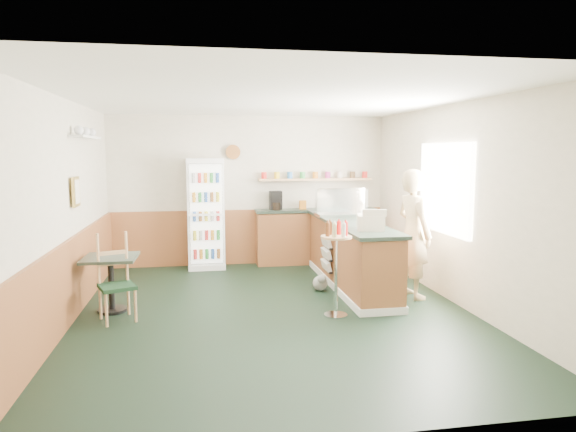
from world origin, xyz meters
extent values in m
plane|color=black|center=(0.00, 0.00, 0.00)|extent=(6.00, 6.00, 0.00)
cube|color=beige|center=(0.00, 3.01, 1.35)|extent=(5.00, 0.02, 2.70)
cube|color=beige|center=(-2.51, 0.00, 1.35)|extent=(0.02, 6.00, 2.70)
cube|color=beige|center=(2.51, 0.00, 1.35)|extent=(0.02, 6.00, 2.70)
cube|color=white|center=(0.00, 0.00, 2.71)|extent=(5.00, 6.00, 0.02)
cube|color=brown|center=(0.00, 2.97, 0.50)|extent=(4.98, 0.05, 1.00)
cube|color=brown|center=(-2.47, 0.00, 0.50)|extent=(0.05, 5.98, 1.00)
cube|color=white|center=(2.46, 0.30, 1.55)|extent=(0.06, 1.45, 1.25)
cube|color=gold|center=(-2.45, 0.50, 1.55)|extent=(0.03, 0.32, 0.38)
cube|color=white|center=(-2.40, 1.00, 2.25)|extent=(0.18, 1.20, 0.03)
cylinder|color=#965825|center=(-0.30, 2.94, 2.05)|extent=(0.26, 0.04, 0.26)
cube|color=brown|center=(1.35, 1.07, 0.47)|extent=(0.60, 2.95, 0.95)
cube|color=white|center=(1.35, 1.07, 0.05)|extent=(0.64, 2.97, 0.10)
cube|color=#26342A|center=(1.35, 1.08, 0.98)|extent=(0.68, 3.01, 0.05)
cube|color=brown|center=(1.20, 2.80, 0.47)|extent=(2.20, 0.38, 0.95)
cube|color=#26342A|center=(1.20, 2.80, 0.98)|extent=(2.24, 0.42, 0.05)
cube|color=#D9B275|center=(1.20, 2.88, 1.55)|extent=(2.10, 0.22, 0.04)
cube|color=black|center=(0.45, 2.80, 1.18)|extent=(0.22, 0.18, 0.34)
cylinder|color=#B2664C|center=(0.25, 2.88, 1.63)|extent=(0.10, 0.10, 0.12)
cylinder|color=#B2664C|center=(0.49, 2.88, 1.63)|extent=(0.10, 0.10, 0.12)
cylinder|color=#B2664C|center=(0.72, 2.88, 1.63)|extent=(0.10, 0.10, 0.12)
cylinder|color=#B2664C|center=(0.96, 2.88, 1.63)|extent=(0.10, 0.10, 0.12)
cylinder|color=#B2664C|center=(1.20, 2.88, 1.63)|extent=(0.10, 0.10, 0.12)
cylinder|color=#B2664C|center=(1.44, 2.88, 1.63)|extent=(0.10, 0.10, 0.12)
cylinder|color=#B2664C|center=(1.67, 2.88, 1.63)|extent=(0.10, 0.10, 0.12)
cylinder|color=#B2664C|center=(1.91, 2.88, 1.63)|extent=(0.10, 0.10, 0.12)
cylinder|color=#B2664C|center=(2.15, 2.88, 1.63)|extent=(0.10, 0.10, 0.12)
cube|color=white|center=(-0.80, 2.78, 0.97)|extent=(0.64, 0.45, 1.94)
cube|color=white|center=(-0.80, 2.55, 0.98)|extent=(0.54, 0.02, 1.72)
cube|color=silver|center=(-0.80, 2.48, 0.98)|extent=(0.58, 0.02, 1.78)
cube|color=silver|center=(1.35, 1.65, 1.04)|extent=(0.79, 0.41, 0.05)
cube|color=silver|center=(1.35, 1.65, 1.26)|extent=(0.78, 0.40, 0.40)
cube|color=beige|center=(1.35, 0.18, 1.11)|extent=(0.43, 0.44, 0.20)
imported|color=tan|center=(2.05, 0.36, 0.91)|extent=(0.55, 0.68, 1.81)
cylinder|color=silver|center=(0.75, -0.29, 0.01)|extent=(0.30, 0.30, 0.02)
cylinder|color=silver|center=(0.75, -0.29, 0.51)|extent=(0.04, 0.04, 1.00)
cylinder|color=#D9B275|center=(0.75, -0.29, 1.01)|extent=(0.38, 0.38, 0.03)
cylinder|color=red|center=(0.87, -0.29, 1.10)|extent=(0.05, 0.05, 0.17)
cylinder|color=red|center=(0.81, -0.19, 1.10)|extent=(0.05, 0.05, 0.17)
cylinder|color=red|center=(0.69, -0.19, 1.10)|extent=(0.05, 0.05, 0.17)
cylinder|color=red|center=(0.64, -0.29, 1.10)|extent=(0.05, 0.05, 0.17)
cylinder|color=red|center=(0.70, -0.39, 1.10)|extent=(0.05, 0.05, 0.17)
cylinder|color=red|center=(0.81, -0.39, 1.10)|extent=(0.05, 0.05, 0.17)
cube|color=black|center=(1.01, 1.16, 0.25)|extent=(0.05, 0.44, 0.03)
cube|color=silver|center=(0.99, 1.16, 0.32)|extent=(0.09, 0.40, 0.15)
cube|color=black|center=(1.01, 1.16, 0.43)|extent=(0.05, 0.44, 0.03)
cube|color=silver|center=(0.99, 1.16, 0.50)|extent=(0.09, 0.40, 0.15)
cube|color=black|center=(1.01, 1.16, 0.61)|extent=(0.05, 0.44, 0.03)
cube|color=silver|center=(0.99, 1.16, 0.68)|extent=(0.09, 0.40, 0.15)
cylinder|color=black|center=(-2.05, 0.38, 0.02)|extent=(0.38, 0.38, 0.04)
cylinder|color=black|center=(-2.05, 0.38, 0.36)|extent=(0.08, 0.08, 0.66)
cube|color=#26342A|center=(-2.05, 0.38, 0.70)|extent=(0.67, 0.67, 0.04)
cube|color=black|center=(-1.92, -0.01, 0.43)|extent=(0.51, 0.51, 0.05)
cylinder|color=#D9B275|center=(-2.09, -0.18, 0.21)|extent=(0.03, 0.03, 0.42)
cylinder|color=#D9B275|center=(-1.75, -0.18, 0.21)|extent=(0.03, 0.03, 0.42)
cylinder|color=#D9B275|center=(-2.09, 0.16, 0.21)|extent=(0.03, 0.03, 0.42)
cylinder|color=#D9B275|center=(-1.75, 0.16, 0.21)|extent=(0.03, 0.03, 0.42)
cube|color=#D9B275|center=(-1.92, 0.17, 0.75)|extent=(0.35, 0.17, 0.64)
sphere|color=gray|center=(0.84, 0.90, 0.11)|extent=(0.22, 0.22, 0.22)
sphere|color=gray|center=(0.84, 0.79, 0.20)|extent=(0.13, 0.13, 0.13)
camera|label=1|loc=(-0.90, -6.35, 2.05)|focal=32.00mm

